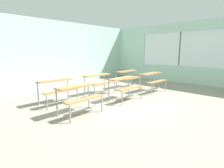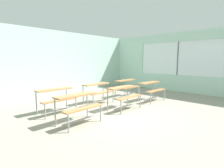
{
  "view_description": "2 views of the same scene",
  "coord_description": "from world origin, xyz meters",
  "px_view_note": "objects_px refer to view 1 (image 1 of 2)",
  "views": [
    {
      "loc": [
        -3.8,
        -3.3,
        1.6
      ],
      "look_at": [
        0.46,
        0.85,
        0.48
      ],
      "focal_mm": 28.0,
      "sensor_mm": 36.0,
      "label": 1
    },
    {
      "loc": [
        -3.8,
        -3.3,
        1.6
      ],
      "look_at": [
        1.26,
        1.56,
        0.65
      ],
      "focal_mm": 28.0,
      "sensor_mm": 36.0,
      "label": 2
    }
  ],
  "objects_px": {
    "desk_bench_r0c0": "(79,93)",
    "desk_bench_r0c2": "(153,78)",
    "desk_bench_r0c1": "(125,83)",
    "desk_bench_r1c0": "(57,86)",
    "desk_bench_r1c2": "(128,75)",
    "desk_bench_r1c1": "(99,80)"
  },
  "relations": [
    {
      "from": "desk_bench_r0c0",
      "to": "desk_bench_r0c2",
      "type": "xyz_separation_m",
      "value": [
        3.5,
        0.02,
        0.0
      ]
    },
    {
      "from": "desk_bench_r0c0",
      "to": "desk_bench_r0c1",
      "type": "relative_size",
      "value": 1.01
    },
    {
      "from": "desk_bench_r0c2",
      "to": "desk_bench_r1c0",
      "type": "relative_size",
      "value": 1.01
    },
    {
      "from": "desk_bench_r1c2",
      "to": "desk_bench_r0c0",
      "type": "bearing_deg",
      "value": -160.54
    },
    {
      "from": "desk_bench_r1c1",
      "to": "desk_bench_r0c2",
      "type": "bearing_deg",
      "value": -34.84
    },
    {
      "from": "desk_bench_r0c0",
      "to": "desk_bench_r0c1",
      "type": "xyz_separation_m",
      "value": [
        1.81,
        0.02,
        0.0
      ]
    },
    {
      "from": "desk_bench_r0c1",
      "to": "desk_bench_r1c2",
      "type": "xyz_separation_m",
      "value": [
        1.65,
        1.2,
        0.0
      ]
    },
    {
      "from": "desk_bench_r0c0",
      "to": "desk_bench_r1c1",
      "type": "height_order",
      "value": "same"
    },
    {
      "from": "desk_bench_r0c2",
      "to": "desk_bench_r1c1",
      "type": "height_order",
      "value": "same"
    },
    {
      "from": "desk_bench_r0c0",
      "to": "desk_bench_r0c1",
      "type": "distance_m",
      "value": 1.81
    },
    {
      "from": "desk_bench_r0c1",
      "to": "desk_bench_r0c2",
      "type": "xyz_separation_m",
      "value": [
        1.69,
        0.0,
        0.0
      ]
    },
    {
      "from": "desk_bench_r0c2",
      "to": "desk_bench_r0c0",
      "type": "bearing_deg",
      "value": -177.8
    },
    {
      "from": "desk_bench_r0c0",
      "to": "desk_bench_r1c1",
      "type": "relative_size",
      "value": 1.01
    },
    {
      "from": "desk_bench_r0c0",
      "to": "desk_bench_r0c2",
      "type": "bearing_deg",
      "value": -1.45
    },
    {
      "from": "desk_bench_r0c1",
      "to": "desk_bench_r1c1",
      "type": "relative_size",
      "value": 1.0
    },
    {
      "from": "desk_bench_r0c1",
      "to": "desk_bench_r1c0",
      "type": "height_order",
      "value": "same"
    },
    {
      "from": "desk_bench_r0c0",
      "to": "desk_bench_r1c0",
      "type": "relative_size",
      "value": 1.01
    },
    {
      "from": "desk_bench_r0c0",
      "to": "desk_bench_r1c0",
      "type": "xyz_separation_m",
      "value": [
        0.06,
        1.22,
        0.0
      ]
    },
    {
      "from": "desk_bench_r0c0",
      "to": "desk_bench_r1c2",
      "type": "bearing_deg",
      "value": 17.57
    },
    {
      "from": "desk_bench_r0c1",
      "to": "desk_bench_r0c2",
      "type": "relative_size",
      "value": 0.99
    },
    {
      "from": "desk_bench_r0c0",
      "to": "desk_bench_r1c1",
      "type": "distance_m",
      "value": 2.12
    },
    {
      "from": "desk_bench_r0c1",
      "to": "desk_bench_r0c2",
      "type": "bearing_deg",
      "value": -0.62
    }
  ]
}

